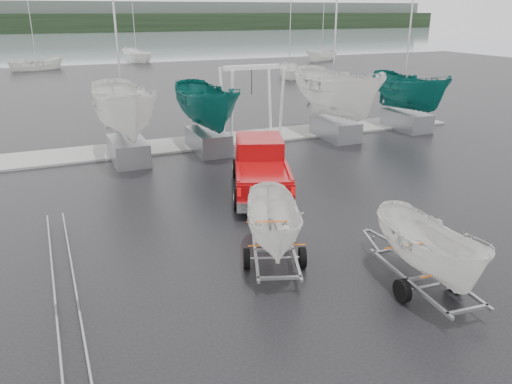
% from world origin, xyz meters
% --- Properties ---
extents(ground_plane, '(120.00, 120.00, 0.00)m').
position_xyz_m(ground_plane, '(0.00, 0.00, 0.00)').
color(ground_plane, black).
rests_on(ground_plane, ground).
extents(lake, '(300.00, 300.00, 0.00)m').
position_xyz_m(lake, '(0.00, 100.00, -0.01)').
color(lake, gray).
rests_on(lake, ground).
extents(dock, '(30.00, 3.00, 0.12)m').
position_xyz_m(dock, '(0.00, 13.00, 0.05)').
color(dock, gray).
rests_on(dock, ground).
extents(treeline, '(300.00, 8.00, 6.00)m').
position_xyz_m(treeline, '(0.00, 170.00, 3.00)').
color(treeline, black).
rests_on(treeline, ground).
extents(far_hill, '(300.00, 6.00, 10.00)m').
position_xyz_m(far_hill, '(0.00, 178.00, 5.00)').
color(far_hill, '#4C5651').
rests_on(far_hill, ground).
extents(pickup_truck, '(4.00, 6.37, 2.01)m').
position_xyz_m(pickup_truck, '(-1.06, 4.78, 1.05)').
color(pickup_truck, maroon).
rests_on(pickup_truck, ground).
extents(trailer_hitched, '(2.35, 3.79, 4.54)m').
position_xyz_m(trailer_hitched, '(-3.31, -1.35, 2.47)').
color(trailer_hitched, gray).
rests_on(trailer_hitched, ground).
extents(trailer_parked, '(1.83, 3.70, 4.53)m').
position_xyz_m(trailer_parked, '(-0.36, -4.29, 2.47)').
color(trailer_parked, gray).
rests_on(trailer_parked, ground).
extents(boat_hoist, '(3.30, 2.18, 4.12)m').
position_xyz_m(boat_hoist, '(2.02, 13.00, 2.67)').
color(boat_hoist, silver).
rests_on(boat_hoist, ground).
extents(keelboat_0, '(2.72, 3.20, 10.90)m').
position_xyz_m(keelboat_0, '(-5.34, 11.00, 4.33)').
color(keelboat_0, gray).
rests_on(keelboat_0, ground).
extents(keelboat_1, '(2.48, 3.20, 7.68)m').
position_xyz_m(keelboat_1, '(-1.20, 11.20, 3.93)').
color(keelboat_1, gray).
rests_on(keelboat_1, ground).
extents(keelboat_2, '(2.93, 3.20, 11.11)m').
position_xyz_m(keelboat_2, '(6.36, 11.00, 4.66)').
color(keelboat_2, gray).
rests_on(keelboat_2, ground).
extents(keelboat_3, '(2.41, 3.20, 10.58)m').
position_xyz_m(keelboat_3, '(11.68, 11.30, 3.83)').
color(keelboat_3, gray).
rests_on(keelboat_3, ground).
extents(mast_rack_0, '(0.56, 6.50, 0.06)m').
position_xyz_m(mast_rack_0, '(-9.00, 1.00, 0.35)').
color(mast_rack_0, gray).
rests_on(mast_rack_0, ground).
extents(moored_boat_1, '(3.26, 3.21, 11.38)m').
position_xyz_m(moored_boat_1, '(-8.83, 55.99, 0.00)').
color(moored_boat_1, silver).
rests_on(moored_boat_1, ground).
extents(moored_boat_2, '(2.87, 2.90, 10.92)m').
position_xyz_m(moored_boat_2, '(16.45, 36.73, 0.01)').
color(moored_boat_2, silver).
rests_on(moored_boat_2, ground).
extents(moored_boat_3, '(3.38, 3.34, 11.34)m').
position_xyz_m(moored_boat_3, '(29.88, 52.69, 0.00)').
color(moored_boat_3, silver).
rests_on(moored_boat_3, ground).
extents(moored_boat_5, '(3.41, 3.47, 11.78)m').
position_xyz_m(moored_boat_5, '(4.53, 61.87, 0.00)').
color(moored_boat_5, silver).
rests_on(moored_boat_5, ground).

